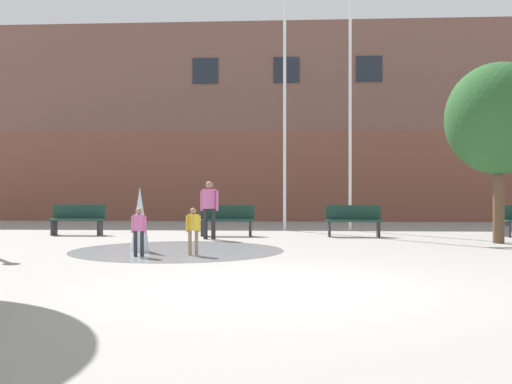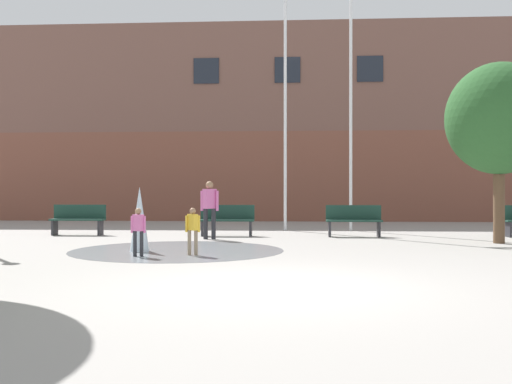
% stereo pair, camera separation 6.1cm
% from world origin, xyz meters
% --- Properties ---
extents(ground_plane, '(100.00, 100.00, 0.00)m').
position_xyz_m(ground_plane, '(0.00, 0.00, 0.00)').
color(ground_plane, gray).
extents(library_building, '(36.00, 6.05, 8.62)m').
position_xyz_m(library_building, '(0.00, 20.27, 4.31)').
color(library_building, brown).
rests_on(library_building, ground).
extents(splash_fountain, '(4.76, 4.76, 1.43)m').
position_xyz_m(splash_fountain, '(-2.79, 4.69, 0.42)').
color(splash_fountain, gray).
rests_on(splash_fountain, ground).
extents(park_bench_far_left, '(1.60, 0.44, 0.91)m').
position_xyz_m(park_bench_far_left, '(-6.18, 9.17, 0.48)').
color(park_bench_far_left, '#28282D').
rests_on(park_bench_far_left, ground).
extents(park_bench_left_of_flagpoles, '(1.60, 0.44, 0.91)m').
position_xyz_m(park_bench_left_of_flagpoles, '(-1.68, 9.07, 0.48)').
color(park_bench_left_of_flagpoles, '#28282D').
rests_on(park_bench_left_of_flagpoles, ground).
extents(park_bench_center, '(1.60, 0.44, 0.91)m').
position_xyz_m(park_bench_center, '(2.00, 9.04, 0.48)').
color(park_bench_center, '#28282D').
rests_on(park_bench_center, ground).
extents(child_running, '(0.31, 0.21, 0.99)m').
position_xyz_m(child_running, '(-2.88, 3.57, 0.58)').
color(child_running, '#28282D').
rests_on(child_running, ground).
extents(child_with_pink_shirt, '(0.31, 0.23, 0.99)m').
position_xyz_m(child_with_pink_shirt, '(-1.81, 3.86, 0.58)').
color(child_with_pink_shirt, '#89755B').
rests_on(child_with_pink_shirt, ground).
extents(adult_near_bench, '(0.50, 0.38, 1.59)m').
position_xyz_m(adult_near_bench, '(-2.03, 7.90, 0.93)').
color(adult_near_bench, '#28282D').
rests_on(adult_near_bench, ground).
extents(flagpole_left, '(0.80, 0.10, 9.00)m').
position_xyz_m(flagpole_left, '(0.01, 11.63, 4.75)').
color(flagpole_left, silver).
rests_on(flagpole_left, ground).
extents(flagpole_right, '(0.80, 0.10, 9.09)m').
position_xyz_m(flagpole_right, '(2.19, 11.63, 4.80)').
color(flagpole_right, silver).
rests_on(flagpole_right, ground).
extents(street_tree_near_building, '(2.67, 2.67, 4.58)m').
position_xyz_m(street_tree_near_building, '(5.46, 7.13, 3.15)').
color(street_tree_near_building, brown).
rests_on(street_tree_near_building, ground).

